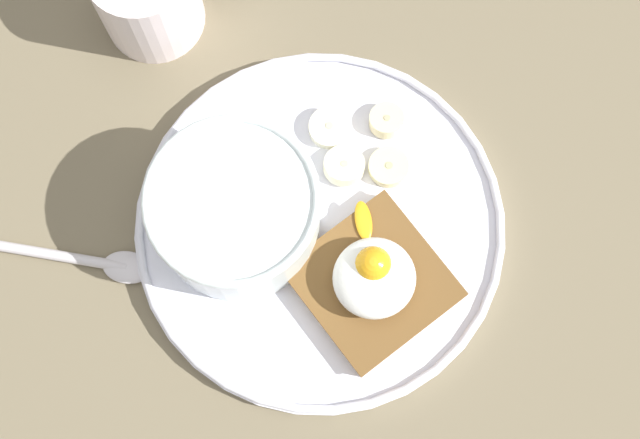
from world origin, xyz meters
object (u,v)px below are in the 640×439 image
(banana_slice_right, at_px, (329,128))
(spoon, at_px, (89,261))
(banana_slice_left, at_px, (387,120))
(poached_egg, at_px, (374,275))
(banana_slice_back, at_px, (389,167))
(toast_slice, at_px, (373,283))
(oatmeal_bowl, at_px, (236,211))
(banana_slice_front, at_px, (344,166))

(banana_slice_right, relative_size, spoon, 0.39)
(banana_slice_left, xyz_separation_m, spoon, (0.24, -0.00, -0.01))
(poached_egg, relative_size, spoon, 0.78)
(banana_slice_back, height_order, spoon, banana_slice_back)
(poached_egg, distance_m, banana_slice_right, 0.12)
(toast_slice, relative_size, banana_slice_left, 3.35)
(banana_slice_left, relative_size, banana_slice_back, 0.97)
(poached_egg, bearing_deg, oatmeal_bowl, -51.49)
(oatmeal_bowl, relative_size, banana_slice_front, 2.73)
(poached_egg, relative_size, banana_slice_left, 2.59)
(poached_egg, height_order, spoon, poached_egg)
(poached_egg, bearing_deg, toast_slice, 71.85)
(poached_egg, xyz_separation_m, banana_slice_front, (-0.02, -0.09, -0.02))
(poached_egg, bearing_deg, spoon, -31.24)
(oatmeal_bowl, relative_size, toast_slice, 1.07)
(banana_slice_back, distance_m, spoon, 0.23)
(poached_egg, relative_size, banana_slice_back, 2.52)
(toast_slice, xyz_separation_m, poached_egg, (-0.00, -0.00, 0.02))
(oatmeal_bowl, bearing_deg, banana_slice_front, -178.20)
(banana_slice_front, height_order, banana_slice_back, banana_slice_front)
(banana_slice_left, bearing_deg, poached_egg, 57.52)
(banana_slice_back, distance_m, banana_slice_right, 0.05)
(poached_egg, distance_m, banana_slice_back, 0.09)
(toast_slice, distance_m, banana_slice_right, 0.12)
(toast_slice, bearing_deg, poached_egg, -108.15)
(oatmeal_bowl, distance_m, spoon, 0.12)
(banana_slice_back, relative_size, spoon, 0.31)
(toast_slice, bearing_deg, banana_slice_front, -103.92)
(banana_slice_left, height_order, banana_slice_right, banana_slice_left)
(banana_slice_left, distance_m, banana_slice_right, 0.04)
(poached_egg, bearing_deg, banana_slice_right, -101.93)
(banana_slice_right, bearing_deg, poached_egg, 78.07)
(oatmeal_bowl, bearing_deg, poached_egg, 128.51)
(oatmeal_bowl, height_order, banana_slice_back, oatmeal_bowl)
(toast_slice, height_order, spoon, toast_slice)
(oatmeal_bowl, height_order, banana_slice_left, oatmeal_bowl)
(toast_slice, relative_size, poached_egg, 1.30)
(poached_egg, xyz_separation_m, spoon, (0.18, -0.11, -0.04))
(spoon, bearing_deg, banana_slice_front, 173.74)
(oatmeal_bowl, xyz_separation_m, banana_slice_back, (-0.12, 0.01, -0.03))
(banana_slice_front, bearing_deg, oatmeal_bowl, 1.80)
(toast_slice, height_order, banana_slice_left, toast_slice)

